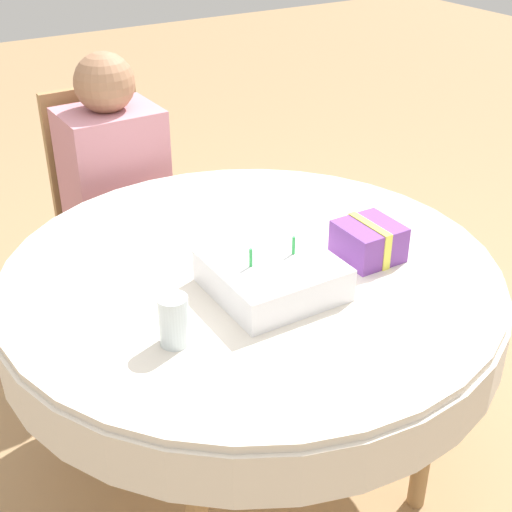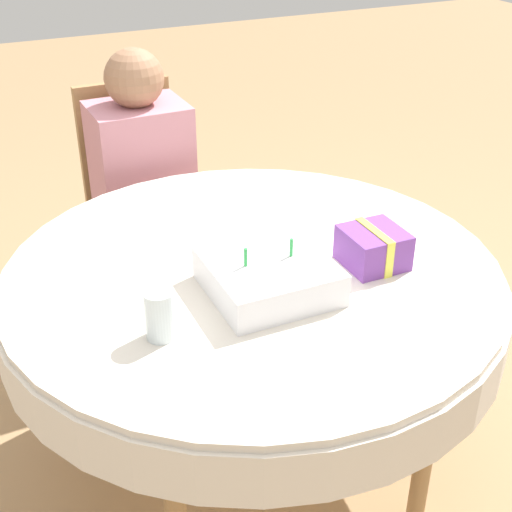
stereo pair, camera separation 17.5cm
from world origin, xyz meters
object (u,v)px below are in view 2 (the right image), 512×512
object	(u,v)px
person	(144,177)
drinking_glass	(160,315)
birthday_cake	(269,276)
gift_box	(373,248)
chair	(140,208)

from	to	relation	value
person	drinking_glass	xyz separation A→B (m)	(-0.26, -1.01, 0.13)
birthday_cake	drinking_glass	distance (m)	0.30
person	gift_box	world-z (taller)	person
chair	gift_box	bearing A→B (deg)	-73.68
birthday_cake	drinking_glass	xyz separation A→B (m)	(-0.29, -0.07, 0.02)
drinking_glass	gift_box	xyz separation A→B (m)	(0.58, 0.08, -0.01)
gift_box	drinking_glass	bearing A→B (deg)	-172.65
chair	birthday_cake	size ratio (longest dim) A/B	3.35
birthday_cake	gift_box	distance (m)	0.29
drinking_glass	gift_box	size ratio (longest dim) A/B	0.76
person	gift_box	distance (m)	1.00
birthday_cake	drinking_glass	world-z (taller)	birthday_cake
chair	gift_box	size ratio (longest dim) A/B	6.19
drinking_glass	gift_box	world-z (taller)	drinking_glass
chair	birthday_cake	world-z (taller)	chair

